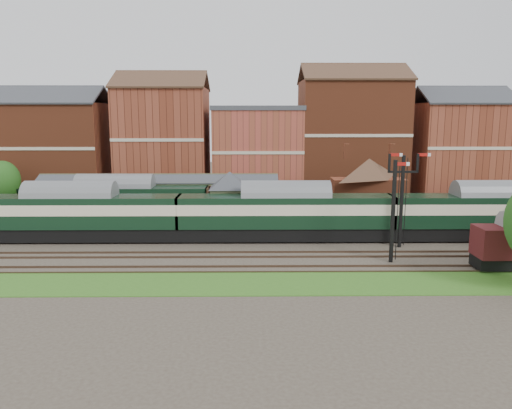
{
  "coord_description": "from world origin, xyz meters",
  "views": [
    {
      "loc": [
        -0.98,
        -44.57,
        11.27
      ],
      "look_at": [
        -0.47,
        2.0,
        3.0
      ],
      "focal_mm": 35.0,
      "sensor_mm": 36.0,
      "label": 1
    }
  ],
  "objects_px": {
    "dmu_train": "(285,213)",
    "platform_railcar": "(116,201)",
    "semaphore_bracket": "(402,195)",
    "signal_box": "(230,200)"
  },
  "relations": [
    {
      "from": "dmu_train",
      "to": "platform_railcar",
      "type": "relative_size",
      "value": 3.07
    },
    {
      "from": "semaphore_bracket",
      "to": "dmu_train",
      "type": "height_order",
      "value": "semaphore_bracket"
    },
    {
      "from": "semaphore_bracket",
      "to": "signal_box",
      "type": "bearing_deg",
      "value": 159.08
    },
    {
      "from": "semaphore_bracket",
      "to": "platform_railcar",
      "type": "distance_m",
      "value": 28.51
    },
    {
      "from": "semaphore_bracket",
      "to": "platform_railcar",
      "type": "bearing_deg",
      "value": 161.55
    },
    {
      "from": "semaphore_bracket",
      "to": "dmu_train",
      "type": "bearing_deg",
      "value": 165.75
    },
    {
      "from": "dmu_train",
      "to": "platform_railcar",
      "type": "bearing_deg",
      "value": 159.21
    },
    {
      "from": "signal_box",
      "to": "dmu_train",
      "type": "distance_m",
      "value": 6.15
    },
    {
      "from": "signal_box",
      "to": "semaphore_bracket",
      "type": "bearing_deg",
      "value": -20.92
    },
    {
      "from": "semaphore_bracket",
      "to": "platform_railcar",
      "type": "xyz_separation_m",
      "value": [
        -26.97,
        9.0,
        -2.08
      ]
    }
  ]
}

